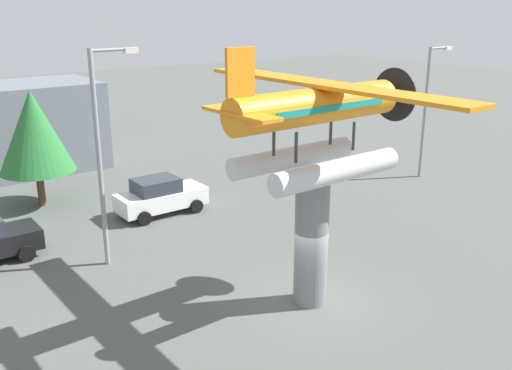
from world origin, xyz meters
name	(u,v)px	position (x,y,z in m)	size (l,w,h in m)	color
ground_plane	(309,301)	(0.00, 0.00, 0.00)	(140.00, 140.00, 0.00)	#515651
display_pedestal	(311,240)	(0.00, 0.00, 2.21)	(1.10, 1.10, 4.41)	slate
floatplane_monument	(318,121)	(0.13, 0.00, 6.08)	(6.94, 10.42, 4.00)	silver
car_mid_white	(160,196)	(-0.07, 10.46, 0.88)	(4.20, 2.02, 1.76)	white
streetlight_primary	(103,144)	(-4.07, 6.77, 4.67)	(1.84, 0.28, 8.06)	gray
streetlight_secondary	(428,102)	(14.96, 7.09, 4.27)	(1.84, 0.28, 7.29)	gray
storefront_building	(1,130)	(-4.16, 22.00, 2.56)	(11.03, 5.41, 5.11)	slate
tree_east	(34,131)	(-4.20, 15.04, 3.70)	(3.55, 3.55, 5.69)	brown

